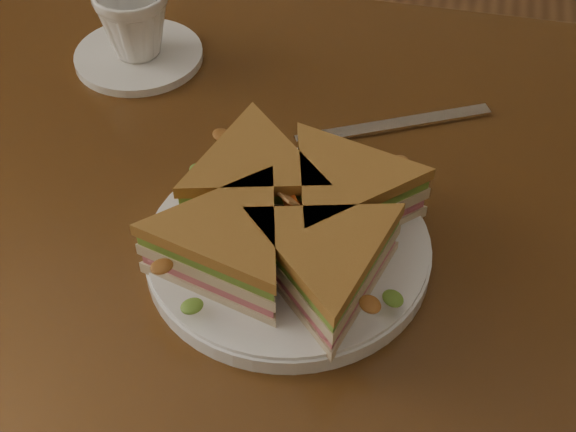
{
  "coord_description": "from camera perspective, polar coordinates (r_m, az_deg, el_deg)",
  "views": [
    {
      "loc": [
        0.1,
        -0.52,
        1.29
      ],
      "look_at": [
        -0.0,
        -0.05,
        0.8
      ],
      "focal_mm": 50.0,
      "sensor_mm": 36.0,
      "label": 1
    }
  ],
  "objects": [
    {
      "name": "spoon",
      "position": [
        0.79,
        -0.69,
        3.03
      ],
      "size": [
        0.18,
        0.06,
        0.01
      ],
      "rotation": [
        0.0,
        0.0,
        -0.25
      ],
      "color": "silver",
      "rests_on": "table"
    },
    {
      "name": "plate",
      "position": [
        0.71,
        -0.0,
        -2.36
      ],
      "size": [
        0.25,
        0.25,
        0.02
      ],
      "primitive_type": "cylinder",
      "color": "white",
      "rests_on": "table"
    },
    {
      "name": "coffee_cup",
      "position": [
        0.94,
        -10.92,
        13.35
      ],
      "size": [
        0.09,
        0.09,
        0.08
      ],
      "primitive_type": "imported",
      "rotation": [
        0.0,
        0.0,
        0.09
      ],
      "color": "white",
      "rests_on": "saucer"
    },
    {
      "name": "sandwich_wedges",
      "position": [
        0.69,
        -0.0,
        -0.29
      ],
      "size": [
        0.3,
        0.3,
        0.06
      ],
      "color": "beige",
      "rests_on": "plate"
    },
    {
      "name": "crisps_mound",
      "position": [
        0.69,
        -0.0,
        -0.52
      ],
      "size": [
        0.09,
        0.09,
        0.05
      ],
      "primitive_type": null,
      "color": "#CE511A",
      "rests_on": "plate"
    },
    {
      "name": "table",
      "position": [
        0.83,
        1.01,
        -4.86
      ],
      "size": [
        1.2,
        0.8,
        0.75
      ],
      "color": "#381F0C",
      "rests_on": "ground"
    },
    {
      "name": "saucer",
      "position": [
        0.96,
        -10.55,
        11.14
      ],
      "size": [
        0.15,
        0.15,
        0.01
      ],
      "primitive_type": "cylinder",
      "color": "white",
      "rests_on": "table"
    },
    {
      "name": "knife",
      "position": [
        0.86,
        7.07,
        6.34
      ],
      "size": [
        0.2,
        0.11,
        0.0
      ],
      "rotation": [
        0.0,
        0.0,
        0.47
      ],
      "color": "silver",
      "rests_on": "table"
    }
  ]
}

